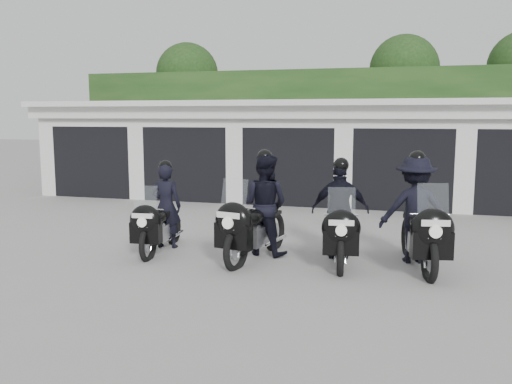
% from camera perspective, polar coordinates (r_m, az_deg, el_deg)
% --- Properties ---
extents(ground, '(80.00, 80.00, 0.00)m').
position_cam_1_polar(ground, '(10.15, -3.20, -6.42)').
color(ground, gray).
rests_on(ground, ground).
extents(garage_block, '(16.40, 6.80, 2.96)m').
position_cam_1_polar(garage_block, '(17.69, 5.11, 4.42)').
color(garage_block, silver).
rests_on(garage_block, ground).
extents(background_vegetation, '(20.00, 3.90, 5.80)m').
position_cam_1_polar(background_vegetation, '(22.41, 8.35, 8.57)').
color(background_vegetation, '#173413').
rests_on(background_vegetation, ground).
extents(police_bike_a, '(0.69, 2.01, 1.75)m').
position_cam_1_polar(police_bike_a, '(10.32, -9.96, -2.35)').
color(police_bike_a, black).
rests_on(police_bike_a, ground).
extents(police_bike_b, '(1.10, 2.27, 1.99)m').
position_cam_1_polar(police_bike_b, '(9.71, 0.38, -2.00)').
color(police_bike_b, black).
rests_on(police_bike_b, ground).
extents(police_bike_c, '(1.08, 2.13, 1.86)m').
position_cam_1_polar(police_bike_c, '(9.58, 8.86, -2.56)').
color(police_bike_c, black).
rests_on(police_bike_c, ground).
extents(police_bike_d, '(1.30, 2.28, 2.00)m').
position_cam_1_polar(police_bike_d, '(9.59, 16.61, -2.39)').
color(police_bike_d, black).
rests_on(police_bike_d, ground).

